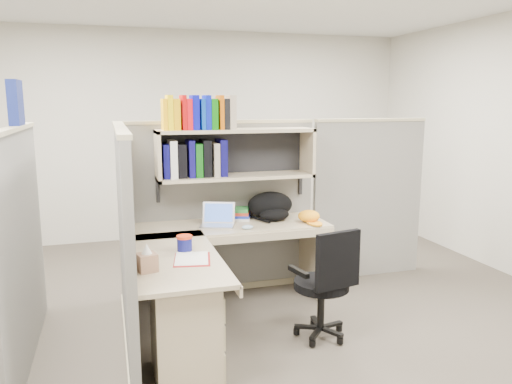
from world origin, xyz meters
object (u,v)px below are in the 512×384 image
object	(u,v)px
laptop	(217,215)
snack_canister	(185,243)
backpack	(272,206)
task_chair	(324,301)
desk	(201,297)

from	to	relation	value
laptop	snack_canister	distance (m)	0.74
backpack	snack_canister	size ratio (longest dim) A/B	3.67
laptop	task_chair	xyz separation A→B (m)	(0.63, -0.86, -0.52)
desk	backpack	bearing A→B (deg)	48.34
laptop	snack_canister	size ratio (longest dim) A/B	2.47
snack_canister	task_chair	size ratio (longest dim) A/B	0.13
laptop	snack_canister	world-z (taller)	laptop
backpack	task_chair	distance (m)	1.11
backpack	laptop	bearing A→B (deg)	-168.74
task_chair	desk	bearing A→B (deg)	178.11
snack_canister	task_chair	xyz separation A→B (m)	(1.01, -0.23, -0.48)
desk	task_chair	bearing A→B (deg)	-1.89
desk	backpack	world-z (taller)	backpack
backpack	task_chair	xyz separation A→B (m)	(0.10, -0.97, -0.54)
snack_canister	laptop	bearing A→B (deg)	58.96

